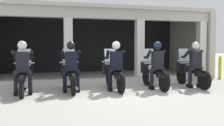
{
  "coord_description": "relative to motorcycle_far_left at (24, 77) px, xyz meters",
  "views": [
    {
      "loc": [
        -2.21,
        -7.7,
        1.4
      ],
      "look_at": [
        0.0,
        0.55,
        0.87
      ],
      "focal_mm": 40.73,
      "sensor_mm": 36.0,
      "label": 1
    }
  ],
  "objects": [
    {
      "name": "ground_plane",
      "position": [
        2.82,
        2.62,
        -0.5
      ],
      "size": [
        80.0,
        80.0,
        0.0
      ],
      "primitive_type": "plane",
      "color": "#A8A59E"
    },
    {
      "name": "station_building",
      "position": [
        3.18,
        4.85,
        1.55
      ],
      "size": [
        10.64,
        4.33,
        3.21
      ],
      "color": "black",
      "rests_on": "ground"
    },
    {
      "name": "kerb_strip",
      "position": [
        3.18,
        2.16,
        -0.44
      ],
      "size": [
        10.14,
        0.24,
        0.12
      ],
      "primitive_type": "cube",
      "color": "#B7B5AD",
      "rests_on": "ground"
    },
    {
      "name": "motorcycle_far_left",
      "position": [
        0.0,
        0.0,
        0.0
      ],
      "size": [
        0.62,
        2.04,
        1.35
      ],
      "rotation": [
        0.0,
        0.0,
        0.06
      ],
      "color": "black",
      "rests_on": "ground"
    },
    {
      "name": "police_officer_far_left",
      "position": [
        -0.0,
        -0.28,
        0.44
      ],
      "size": [
        0.63,
        0.61,
        1.58
      ],
      "rotation": [
        0.0,
        0.0,
        0.06
      ],
      "color": "black",
      "rests_on": "ground"
    },
    {
      "name": "motorcycle_left",
      "position": [
        1.41,
        0.09,
        0.0
      ],
      "size": [
        0.62,
        2.04,
        1.35
      ],
      "rotation": [
        0.0,
        0.0,
        0.01
      ],
      "color": "black",
      "rests_on": "ground"
    },
    {
      "name": "police_officer_left",
      "position": [
        1.41,
        -0.19,
        0.44
      ],
      "size": [
        0.63,
        0.61,
        1.58
      ],
      "rotation": [
        0.0,
        0.0,
        0.01
      ],
      "color": "black",
      "rests_on": "ground"
    },
    {
      "name": "motorcycle_center",
      "position": [
        2.82,
        -0.02,
        0.0
      ],
      "size": [
        0.62,
        2.04,
        1.35
      ],
      "rotation": [
        0.0,
        0.0,
        0.03
      ],
      "color": "black",
      "rests_on": "ground"
    },
    {
      "name": "police_officer_center",
      "position": [
        2.82,
        -0.31,
        0.44
      ],
      "size": [
        0.63,
        0.61,
        1.58
      ],
      "rotation": [
        0.0,
        0.0,
        0.03
      ],
      "color": "black",
      "rests_on": "ground"
    },
    {
      "name": "motorcycle_right",
      "position": [
        4.23,
        -0.07,
        0.0
      ],
      "size": [
        0.62,
        2.04,
        1.35
      ],
      "rotation": [
        0.0,
        0.0,
        -0.06
      ],
      "color": "black",
      "rests_on": "ground"
    },
    {
      "name": "police_officer_right",
      "position": [
        4.23,
        -0.35,
        0.44
      ],
      "size": [
        0.63,
        0.61,
        1.58
      ],
      "rotation": [
        0.0,
        0.0,
        -0.06
      ],
      "color": "black",
      "rests_on": "ground"
    },
    {
      "name": "motorcycle_far_right",
      "position": [
        5.64,
        -0.1,
        0.0
      ],
      "size": [
        0.62,
        2.04,
        1.35
      ],
      "rotation": [
        0.0,
        0.0,
        0.03
      ],
      "color": "black",
      "rests_on": "ground"
    },
    {
      "name": "police_officer_far_right",
      "position": [
        5.64,
        -0.38,
        0.44
      ],
      "size": [
        0.63,
        0.61,
        1.58
      ],
      "rotation": [
        0.0,
        0.0,
        0.03
      ],
      "color": "black",
      "rests_on": "ground"
    },
    {
      "name": "bollard_kerbside",
      "position": [
        8.42,
        1.88,
        -0.0
      ],
      "size": [
        0.14,
        0.14,
        1.01
      ],
      "color": "yellow",
      "rests_on": "ground"
    }
  ]
}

